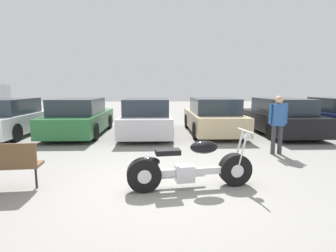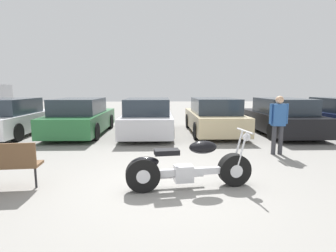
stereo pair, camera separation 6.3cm
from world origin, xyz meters
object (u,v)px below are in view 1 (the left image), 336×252
at_px(parked_car_white, 10,118).
at_px(parked_car_black, 279,117).
at_px(motorcycle, 189,167).
at_px(person_standing, 278,120).
at_px(parked_car_champagne, 213,117).
at_px(parked_car_silver, 147,118).
at_px(parked_car_green, 80,118).

xyz_separation_m(parked_car_white, parked_car_black, (10.60, -0.07, 0.00)).
height_order(motorcycle, person_standing, person_standing).
bearing_deg(parked_car_black, parked_car_champagne, 174.65).
height_order(parked_car_silver, parked_car_black, same).
relative_size(parked_car_green, person_standing, 2.75).
xyz_separation_m(parked_car_green, parked_car_champagne, (5.30, 0.09, 0.00)).
height_order(motorcycle, parked_car_silver, parked_car_silver).
xyz_separation_m(parked_car_silver, person_standing, (3.73, -3.23, 0.29)).
bearing_deg(parked_car_white, person_standing, -20.04).
xyz_separation_m(motorcycle, parked_car_silver, (-0.99, 5.64, 0.27)).
distance_m(motorcycle, parked_car_green, 6.84).
bearing_deg(parked_car_green, parked_car_champagne, 1.02).
bearing_deg(parked_car_silver, person_standing, -40.90).
relative_size(motorcycle, parked_car_green, 0.53).
relative_size(motorcycle, parked_car_white, 0.53).
distance_m(parked_car_white, parked_car_green, 2.65).
distance_m(parked_car_white, parked_car_silver, 5.30).
height_order(parked_car_green, parked_car_champagne, same).
xyz_separation_m(parked_car_champagne, person_standing, (1.08, -3.47, 0.29)).
bearing_deg(person_standing, parked_car_champagne, 107.21).
xyz_separation_m(parked_car_white, parked_car_green, (2.65, 0.09, 0.00)).
bearing_deg(person_standing, parked_car_white, 159.96).
bearing_deg(parked_car_silver, motorcycle, -80.07).
height_order(parked_car_green, person_standing, person_standing).
height_order(parked_car_white, parked_car_silver, same).
distance_m(motorcycle, parked_car_white, 8.49).
bearing_deg(parked_car_silver, parked_car_black, -0.02).
relative_size(parked_car_green, parked_car_silver, 1.00).
height_order(parked_car_black, person_standing, person_standing).
bearing_deg(parked_car_green, motorcycle, -57.86).
bearing_deg(parked_car_black, parked_car_silver, 179.98).
bearing_deg(parked_car_champagne, parked_car_black, -5.35).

